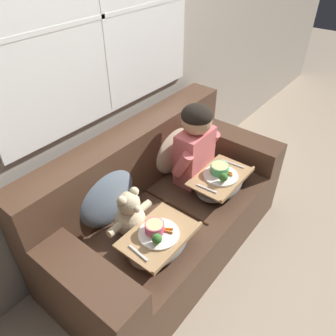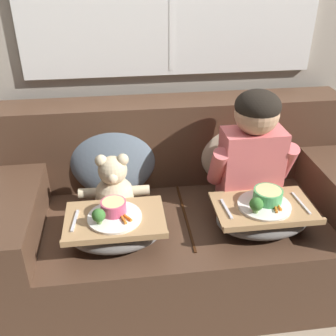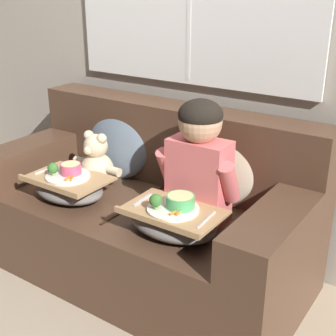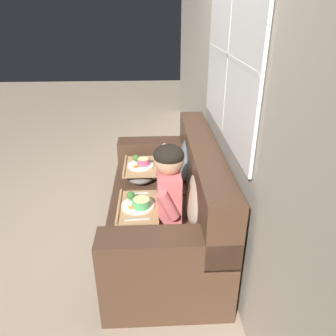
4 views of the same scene
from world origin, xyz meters
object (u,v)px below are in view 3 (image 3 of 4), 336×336
object	(u,v)px
throw_pillow_behind_child	(219,164)
child_figure	(199,155)
lap_tray_teddy	(69,186)
lap_tray_child	(173,220)
teddy_bear	(96,163)
couch	(148,215)
throw_pillow_behind_teddy	(120,141)

from	to	relation	value
throw_pillow_behind_child	child_figure	distance (m)	0.24
lap_tray_teddy	lap_tray_child	bearing A→B (deg)	0.02
lap_tray_child	throw_pillow_behind_child	bearing A→B (deg)	90.08
throw_pillow_behind_child	lap_tray_teddy	world-z (taller)	throw_pillow_behind_child
throw_pillow_behind_child	teddy_bear	size ratio (longest dim) A/B	1.34
teddy_bear	lap_tray_child	size ratio (longest dim) A/B	0.76
couch	lap_tray_teddy	xyz separation A→B (m)	(-0.33, -0.25, 0.18)
couch	throw_pillow_behind_child	distance (m)	0.49
teddy_bear	lap_tray_teddy	bearing A→B (deg)	-90.23
child_figure	teddy_bear	bearing A→B (deg)	-179.72
throw_pillow_behind_child	throw_pillow_behind_teddy	distance (m)	0.66
teddy_bear	lap_tray_child	distance (m)	0.70
couch	child_figure	size ratio (longest dim) A/B	3.01
throw_pillow_behind_teddy	lap_tray_teddy	size ratio (longest dim) A/B	1.10
throw_pillow_behind_teddy	teddy_bear	xyz separation A→B (m)	(-0.00, -0.21, -0.07)
couch	lap_tray_teddy	distance (m)	0.46
couch	throw_pillow_behind_teddy	bearing A→B (deg)	152.50
throw_pillow_behind_teddy	teddy_bear	bearing A→B (deg)	-90.03
couch	lap_tray_child	xyz separation A→B (m)	(0.33, -0.25, 0.18)
throw_pillow_behind_teddy	child_figure	xyz separation A→B (m)	(0.66, -0.21, 0.12)
child_figure	lap_tray_teddy	distance (m)	0.74
lap_tray_teddy	throw_pillow_behind_child	bearing A→B (deg)	32.65
lap_tray_child	lap_tray_teddy	bearing A→B (deg)	-179.98
throw_pillow_behind_teddy	lap_tray_child	bearing A→B (deg)	-32.65
couch	throw_pillow_behind_child	xyz separation A→B (m)	(0.33, 0.17, 0.32)
throw_pillow_behind_child	child_figure	bearing A→B (deg)	-90.00
lap_tray_child	throw_pillow_behind_teddy	bearing A→B (deg)	147.35
couch	child_figure	xyz separation A→B (m)	(0.33, -0.03, 0.43)
teddy_bear	lap_tray_teddy	distance (m)	0.23
couch	throw_pillow_behind_teddy	xyz separation A→B (m)	(-0.33, 0.17, 0.32)
throw_pillow_behind_teddy	child_figure	size ratio (longest dim) A/B	0.80
teddy_bear	throw_pillow_behind_teddy	bearing A→B (deg)	89.97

